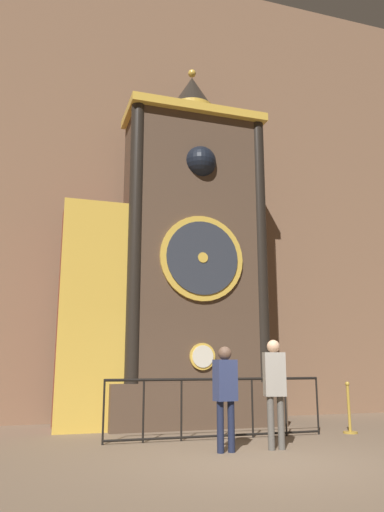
# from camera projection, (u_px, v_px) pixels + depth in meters

# --- Properties ---
(ground_plane) EXTENTS (28.00, 28.00, 0.00)m
(ground_plane) POSITION_uv_depth(u_px,v_px,m) (267.00, 462.00, 6.98)
(ground_plane) COLOR #75604C
(cathedral_back_wall) EXTENTS (24.00, 0.32, 12.43)m
(cathedral_back_wall) POSITION_uv_depth(u_px,v_px,m) (165.00, 179.00, 13.47)
(cathedral_back_wall) COLOR #846047
(cathedral_back_wall) RESTS_ON ground_plane
(clock_tower) EXTENTS (4.96, 1.81, 8.73)m
(clock_tower) POSITION_uv_depth(u_px,v_px,m) (176.00, 266.00, 11.59)
(clock_tower) COLOR brown
(clock_tower) RESTS_ON ground_plane
(railing_fence) EXTENTS (4.20, 0.05, 1.08)m
(railing_fence) POSITION_uv_depth(u_px,v_px,m) (218.00, 405.00, 9.14)
(railing_fence) COLOR black
(railing_fence) RESTS_ON ground_plane
(visitor_near) EXTENTS (0.37, 0.27, 1.61)m
(visitor_near) POSITION_uv_depth(u_px,v_px,m) (225.00, 388.00, 7.86)
(visitor_near) COLOR #1B213A
(visitor_near) RESTS_ON ground_plane
(visitor_far) EXTENTS (0.38, 0.29, 1.73)m
(visitor_far) POSITION_uv_depth(u_px,v_px,m) (275.00, 382.00, 8.13)
(visitor_far) COLOR #58554F
(visitor_far) RESTS_ON ground_plane
(stanchion_post) EXTENTS (0.28, 0.28, 0.99)m
(stanchion_post) POSITION_uv_depth(u_px,v_px,m) (349.00, 417.00, 9.84)
(stanchion_post) COLOR #B28E33
(stanchion_post) RESTS_ON ground_plane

